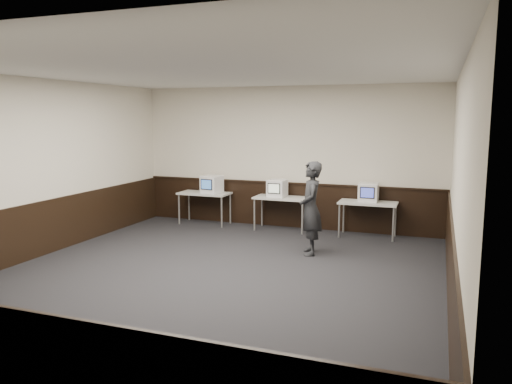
{
  "coord_description": "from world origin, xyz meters",
  "views": [
    {
      "loc": [
        3.26,
        -6.87,
        2.51
      ],
      "look_at": [
        0.13,
        1.6,
        1.15
      ],
      "focal_mm": 35.0,
      "sensor_mm": 36.0,
      "label": 1
    }
  ],
  "objects_px": {
    "emac_center": "(277,188)",
    "emac_right": "(369,192)",
    "emac_left": "(212,184)",
    "person": "(311,208)",
    "desk_left": "(205,196)",
    "desk_center": "(281,200)",
    "desk_right": "(368,205)"
  },
  "relations": [
    {
      "from": "desk_right",
      "to": "desk_left",
      "type": "bearing_deg",
      "value": 180.0
    },
    {
      "from": "emac_left",
      "to": "person",
      "type": "bearing_deg",
      "value": -22.49
    },
    {
      "from": "emac_center",
      "to": "person",
      "type": "xyz_separation_m",
      "value": [
        1.2,
        -1.72,
        -0.08
      ]
    },
    {
      "from": "desk_left",
      "to": "desk_right",
      "type": "relative_size",
      "value": 1.0
    },
    {
      "from": "desk_right",
      "to": "person",
      "type": "bearing_deg",
      "value": -114.99
    },
    {
      "from": "desk_right",
      "to": "person",
      "type": "xyz_separation_m",
      "value": [
        -0.8,
        -1.72,
        0.18
      ]
    },
    {
      "from": "desk_center",
      "to": "desk_right",
      "type": "bearing_deg",
      "value": 0.0
    },
    {
      "from": "emac_center",
      "to": "desk_left",
      "type": "bearing_deg",
      "value": -177.08
    },
    {
      "from": "desk_center",
      "to": "emac_left",
      "type": "bearing_deg",
      "value": -179.86
    },
    {
      "from": "emac_left",
      "to": "emac_center",
      "type": "bearing_deg",
      "value": 9.09
    },
    {
      "from": "person",
      "to": "desk_left",
      "type": "bearing_deg",
      "value": -138.38
    },
    {
      "from": "desk_left",
      "to": "desk_center",
      "type": "xyz_separation_m",
      "value": [
        1.9,
        0.0,
        0.0
      ]
    },
    {
      "from": "emac_left",
      "to": "desk_left",
      "type": "bearing_deg",
      "value": -172.25
    },
    {
      "from": "desk_left",
      "to": "desk_center",
      "type": "bearing_deg",
      "value": 0.0
    },
    {
      "from": "emac_right",
      "to": "person",
      "type": "height_order",
      "value": "person"
    },
    {
      "from": "desk_left",
      "to": "emac_left",
      "type": "height_order",
      "value": "emac_left"
    },
    {
      "from": "desk_left",
      "to": "emac_center",
      "type": "distance_m",
      "value": 1.82
    },
    {
      "from": "emac_left",
      "to": "emac_right",
      "type": "relative_size",
      "value": 1.14
    },
    {
      "from": "emac_center",
      "to": "person",
      "type": "bearing_deg",
      "value": -52.16
    },
    {
      "from": "desk_right",
      "to": "emac_center",
      "type": "relative_size",
      "value": 2.77
    },
    {
      "from": "desk_center",
      "to": "desk_right",
      "type": "height_order",
      "value": "same"
    },
    {
      "from": "desk_center",
      "to": "emac_left",
      "type": "relative_size",
      "value": 2.43
    },
    {
      "from": "desk_center",
      "to": "desk_right",
      "type": "xyz_separation_m",
      "value": [
        1.9,
        0.0,
        0.0
      ]
    },
    {
      "from": "emac_center",
      "to": "person",
      "type": "distance_m",
      "value": 2.1
    },
    {
      "from": "desk_left",
      "to": "desk_center",
      "type": "distance_m",
      "value": 1.9
    },
    {
      "from": "person",
      "to": "emac_left",
      "type": "bearing_deg",
      "value": -139.99
    },
    {
      "from": "emac_left",
      "to": "emac_center",
      "type": "distance_m",
      "value": 1.61
    },
    {
      "from": "emac_right",
      "to": "person",
      "type": "xyz_separation_m",
      "value": [
        -0.8,
        -1.76,
        -0.09
      ]
    },
    {
      "from": "emac_left",
      "to": "emac_right",
      "type": "height_order",
      "value": "emac_left"
    },
    {
      "from": "emac_right",
      "to": "desk_right",
      "type": "bearing_deg",
      "value": -88.27
    },
    {
      "from": "emac_center",
      "to": "emac_right",
      "type": "xyz_separation_m",
      "value": [
        2.0,
        0.04,
        0.01
      ]
    },
    {
      "from": "desk_center",
      "to": "emac_right",
      "type": "height_order",
      "value": "emac_right"
    }
  ]
}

